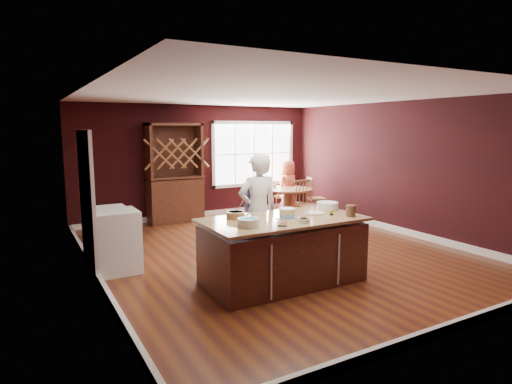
# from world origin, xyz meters

# --- Properties ---
(room_shell) EXTENTS (7.00, 7.00, 7.00)m
(room_shell) POSITION_xyz_m (0.00, 0.00, 1.35)
(room_shell) COLOR #663113
(room_shell) RESTS_ON ground
(window) EXTENTS (2.36, 0.10, 1.66)m
(window) POSITION_xyz_m (1.50, 3.47, 1.50)
(window) COLOR white
(window) RESTS_ON room_shell
(doorway) EXTENTS (0.08, 1.26, 2.13)m
(doorway) POSITION_xyz_m (-2.97, 0.60, 1.02)
(doorway) COLOR white
(doorway) RESTS_ON room_shell
(kitchen_island) EXTENTS (2.24, 1.17, 0.92)m
(kitchen_island) POSITION_xyz_m (-0.70, -1.32, 0.44)
(kitchen_island) COLOR #3A1A0C
(kitchen_island) RESTS_ON ground
(dining_table) EXTENTS (1.17, 1.17, 0.75)m
(dining_table) POSITION_xyz_m (1.67, 2.13, 0.53)
(dining_table) COLOR brown
(dining_table) RESTS_ON ground
(baker) EXTENTS (0.68, 0.48, 1.78)m
(baker) POSITION_xyz_m (-0.66, -0.55, 0.89)
(baker) COLOR silver
(baker) RESTS_ON ground
(layer_cake) EXTENTS (0.32, 0.32, 0.13)m
(layer_cake) POSITION_xyz_m (-0.63, -1.31, 0.99)
(layer_cake) COLOR silver
(layer_cake) RESTS_ON kitchen_island
(bowl_blue) EXTENTS (0.28, 0.28, 0.11)m
(bowl_blue) POSITION_xyz_m (-1.36, -1.54, 0.97)
(bowl_blue) COLOR silver
(bowl_blue) RESTS_ON kitchen_island
(bowl_yellow) EXTENTS (0.26, 0.26, 0.10)m
(bowl_yellow) POSITION_xyz_m (-1.28, -1.01, 0.97)
(bowl_yellow) COLOR #9C6D49
(bowl_yellow) RESTS_ON kitchen_island
(bowl_pink) EXTENTS (0.15, 0.15, 0.05)m
(bowl_pink) POSITION_xyz_m (-0.97, -1.71, 0.95)
(bowl_pink) COLOR silver
(bowl_pink) RESTS_ON kitchen_island
(bowl_olive) EXTENTS (0.15, 0.15, 0.06)m
(bowl_olive) POSITION_xyz_m (-0.61, -1.68, 0.95)
(bowl_olive) COLOR beige
(bowl_olive) RESTS_ON kitchen_island
(drinking_glass) EXTENTS (0.08, 0.08, 0.15)m
(drinking_glass) POSITION_xyz_m (-0.29, -1.40, 1.00)
(drinking_glass) COLOR white
(drinking_glass) RESTS_ON kitchen_island
(dinner_plate) EXTENTS (0.29, 0.29, 0.02)m
(dinner_plate) POSITION_xyz_m (-0.13, -1.28, 0.93)
(dinner_plate) COLOR beige
(dinner_plate) RESTS_ON kitchen_island
(white_tub) EXTENTS (0.33, 0.33, 0.11)m
(white_tub) POSITION_xyz_m (0.24, -1.11, 0.98)
(white_tub) COLOR silver
(white_tub) RESTS_ON kitchen_island
(stoneware_crock) EXTENTS (0.13, 0.13, 0.16)m
(stoneware_crock) POSITION_xyz_m (0.20, -1.68, 1.00)
(stoneware_crock) COLOR brown
(stoneware_crock) RESTS_ON kitchen_island
(toy_figurine) EXTENTS (0.05, 0.05, 0.08)m
(toy_figurine) POSITION_xyz_m (0.01, -1.50, 0.96)
(toy_figurine) COLOR #D9A008
(toy_figurine) RESTS_ON kitchen_island
(rug) EXTENTS (2.32, 1.83, 0.01)m
(rug) POSITION_xyz_m (1.67, 2.13, 0.01)
(rug) COLOR brown
(rug) RESTS_ON ground
(chair_east) EXTENTS (0.50, 0.51, 0.99)m
(chair_east) POSITION_xyz_m (2.48, 2.06, 0.49)
(chair_east) COLOR #936138
(chair_east) RESTS_ON ground
(chair_south) EXTENTS (0.47, 0.45, 1.02)m
(chair_south) POSITION_xyz_m (1.67, 1.37, 0.51)
(chair_south) COLOR brown
(chair_south) RESTS_ON ground
(chair_north) EXTENTS (0.43, 0.41, 0.92)m
(chair_north) POSITION_xyz_m (2.09, 2.89, 0.46)
(chair_north) COLOR brown
(chair_north) RESTS_ON ground
(seated_woman) EXTENTS (0.78, 0.64, 1.37)m
(seated_woman) POSITION_xyz_m (2.02, 2.64, 0.68)
(seated_woman) COLOR #D2563E
(seated_woman) RESTS_ON ground
(high_chair) EXTENTS (0.43, 0.43, 0.86)m
(high_chair) POSITION_xyz_m (0.87, 2.35, 0.43)
(high_chair) COLOR black
(high_chair) RESTS_ON ground
(toddler) EXTENTS (0.18, 0.14, 0.26)m
(toddler) POSITION_xyz_m (0.92, 2.48, 0.81)
(toddler) COLOR #8CA5BF
(toddler) RESTS_ON high_chair
(table_plate) EXTENTS (0.21, 0.21, 0.02)m
(table_plate) POSITION_xyz_m (1.88, 2.03, 0.76)
(table_plate) COLOR beige
(table_plate) RESTS_ON dining_table
(table_cup) EXTENTS (0.14, 0.14, 0.09)m
(table_cup) POSITION_xyz_m (1.42, 2.32, 0.80)
(table_cup) COLOR white
(table_cup) RESTS_ON dining_table
(hutch) EXTENTS (1.24, 0.52, 2.27)m
(hutch) POSITION_xyz_m (-0.71, 3.22, 1.13)
(hutch) COLOR black
(hutch) RESTS_ON ground
(washer) EXTENTS (0.65, 0.63, 0.94)m
(washer) POSITION_xyz_m (-2.64, 0.28, 0.47)
(washer) COLOR silver
(washer) RESTS_ON ground
(dryer) EXTENTS (0.61, 0.59, 0.88)m
(dryer) POSITION_xyz_m (-2.64, 0.92, 0.44)
(dryer) COLOR white
(dryer) RESTS_ON ground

